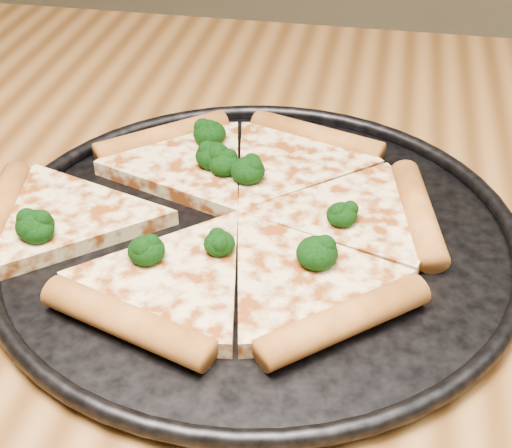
# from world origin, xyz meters

# --- Properties ---
(dining_table) EXTENTS (1.20, 0.90, 0.75)m
(dining_table) POSITION_xyz_m (0.00, 0.00, 0.66)
(dining_table) COLOR brown
(dining_table) RESTS_ON ground
(pizza_pan) EXTENTS (0.40, 0.40, 0.02)m
(pizza_pan) POSITION_xyz_m (-0.03, -0.01, 0.76)
(pizza_pan) COLOR black
(pizza_pan) RESTS_ON dining_table
(pizza) EXTENTS (0.37, 0.33, 0.02)m
(pizza) POSITION_xyz_m (-0.06, 0.00, 0.77)
(pizza) COLOR beige
(pizza) RESTS_ON pizza_pan
(broccoli_florets) EXTENTS (0.24, 0.20, 0.02)m
(broccoli_florets) POSITION_xyz_m (-0.08, 0.01, 0.78)
(broccoli_florets) COLOR black
(broccoli_florets) RESTS_ON pizza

